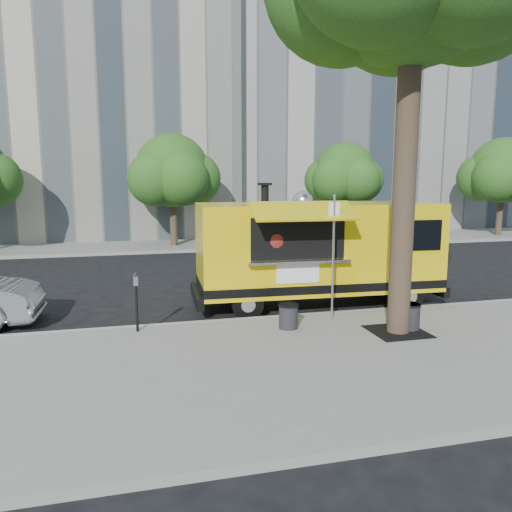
% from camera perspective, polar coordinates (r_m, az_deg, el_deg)
% --- Properties ---
extents(ground, '(120.00, 120.00, 0.00)m').
position_cam_1_polar(ground, '(13.23, -0.25, -6.53)').
color(ground, black).
rests_on(ground, ground).
extents(sidewalk, '(60.00, 6.00, 0.15)m').
position_cam_1_polar(sidewalk, '(9.56, 5.62, -12.33)').
color(sidewalk, gray).
rests_on(sidewalk, ground).
extents(curb, '(60.00, 0.14, 0.16)m').
position_cam_1_polar(curb, '(12.34, 0.79, -7.32)').
color(curb, '#999993').
rests_on(curb, ground).
extents(far_sidewalk, '(60.00, 5.00, 0.15)m').
position_cam_1_polar(far_sidewalk, '(26.28, -7.30, 1.38)').
color(far_sidewalk, gray).
rests_on(far_sidewalk, ground).
extents(building_left, '(22.00, 14.00, 24.00)m').
position_cam_1_polar(building_left, '(35.74, -23.42, 22.03)').
color(building_left, '#B0A693').
rests_on(building_left, ground).
extents(building_mid, '(20.00, 14.00, 20.00)m').
position_cam_1_polar(building_mid, '(38.97, 9.33, 18.47)').
color(building_mid, gray).
rests_on(building_mid, ground).
extents(tree_well, '(1.20, 1.20, 0.02)m').
position_cam_1_polar(tree_well, '(11.62, 15.87, -8.31)').
color(tree_well, black).
rests_on(tree_well, sidewalk).
extents(far_tree_b, '(3.60, 3.60, 5.50)m').
position_cam_1_polar(far_tree_b, '(25.15, -9.55, 9.57)').
color(far_tree_b, '#33261C').
rests_on(far_tree_b, far_sidewalk).
extents(far_tree_c, '(3.24, 3.24, 5.21)m').
position_cam_1_polar(far_tree_c, '(27.12, 10.09, 9.27)').
color(far_tree_c, '#33261C').
rests_on(far_tree_c, far_sidewalk).
extents(far_tree_d, '(3.78, 3.78, 5.64)m').
position_cam_1_polar(far_tree_d, '(32.65, 26.37, 8.72)').
color(far_tree_d, '#33261C').
rests_on(far_tree_d, far_sidewalk).
extents(sign_post, '(0.28, 0.06, 3.00)m').
position_cam_1_polar(sign_post, '(11.88, 8.83, 0.69)').
color(sign_post, silver).
rests_on(sign_post, sidewalk).
extents(parking_meter, '(0.11, 0.11, 1.33)m').
position_cam_1_polar(parking_meter, '(11.32, -13.53, -4.34)').
color(parking_meter, black).
rests_on(parking_meter, sidewalk).
extents(food_truck, '(6.91, 3.29, 3.37)m').
position_cam_1_polar(food_truck, '(13.68, 7.03, 0.71)').
color(food_truck, yellow).
rests_on(food_truck, ground).
extents(trash_bin_left, '(0.49, 0.49, 0.59)m').
position_cam_1_polar(trash_bin_left, '(11.80, 17.14, -6.53)').
color(trash_bin_left, black).
rests_on(trash_bin_left, sidewalk).
extents(trash_bin_right, '(0.46, 0.46, 0.56)m').
position_cam_1_polar(trash_bin_right, '(11.39, 3.73, -6.78)').
color(trash_bin_right, black).
rests_on(trash_bin_right, sidewalk).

